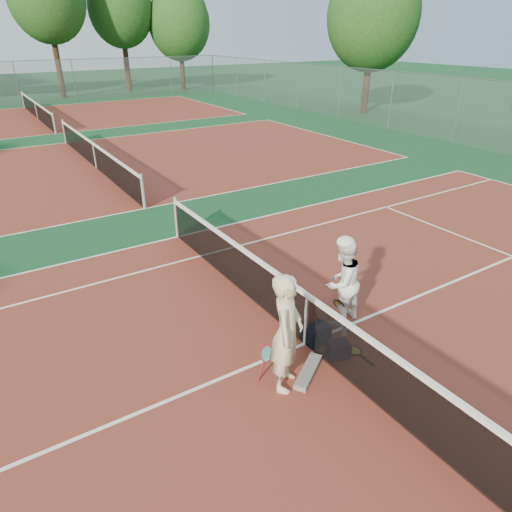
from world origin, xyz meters
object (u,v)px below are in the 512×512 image
at_px(player_b, 342,282).
at_px(racket_red, 266,362).
at_px(racket_black_held, 338,312).
at_px(sports_bag_navy, 317,334).
at_px(water_bottle, 344,335).
at_px(net_main, 306,319).
at_px(sports_bag_purple, 338,350).
at_px(player_a, 287,333).
at_px(racket_spare, 355,351).

relative_size(player_b, racket_red, 2.97).
distance_m(racket_black_held, sports_bag_navy, 0.71).
bearing_deg(sports_bag_navy, water_bottle, -30.78).
xyz_separation_m(net_main, player_b, (0.97, 0.22, 0.33)).
height_order(net_main, racket_black_held, net_main).
distance_m(racket_red, sports_bag_navy, 1.26).
bearing_deg(sports_bag_purple, net_main, 112.86).
bearing_deg(sports_bag_navy, racket_red, -168.08).
distance_m(player_b, racket_black_held, 0.58).
xyz_separation_m(player_a, racket_black_held, (1.76, 0.77, -0.69)).
distance_m(sports_bag_navy, sports_bag_purple, 0.51).
height_order(net_main, sports_bag_purple, net_main).
xyz_separation_m(racket_red, sports_bag_navy, (1.23, 0.26, -0.11)).
xyz_separation_m(player_a, racket_spare, (1.47, 0.00, -0.95)).
xyz_separation_m(net_main, racket_red, (-1.03, -0.33, -0.23)).
xyz_separation_m(player_a, water_bottle, (1.50, 0.32, -0.81)).
bearing_deg(net_main, sports_bag_purple, -67.14).
height_order(player_b, sports_bag_purple, player_b).
bearing_deg(racket_red, net_main, 7.38).
bearing_deg(sports_bag_purple, racket_black_held, 48.56).
bearing_deg(water_bottle, player_b, 56.25).
bearing_deg(racket_spare, water_bottle, -3.25).
relative_size(racket_black_held, racket_spare, 0.92).
relative_size(player_b, sports_bag_navy, 3.92).
xyz_separation_m(racket_spare, sports_bag_navy, (-0.39, 0.56, 0.15)).
bearing_deg(racket_black_held, water_bottle, 44.61).
bearing_deg(racket_black_held, sports_bag_navy, 1.83).
height_order(racket_spare, sports_bag_navy, sports_bag_navy).
relative_size(net_main, sports_bag_navy, 25.64).
height_order(racket_red, sports_bag_purple, racket_red).
relative_size(racket_black_held, sports_bag_navy, 1.30).
relative_size(racket_red, racket_spare, 0.94).
height_order(sports_bag_navy, sports_bag_purple, sports_bag_navy).
bearing_deg(water_bottle, sports_bag_navy, 149.22).
relative_size(racket_black_held, water_bottle, 1.85).
xyz_separation_m(player_b, sports_bag_purple, (-0.72, -0.80, -0.69)).
xyz_separation_m(net_main, sports_bag_navy, (0.20, -0.07, -0.34)).
xyz_separation_m(racket_red, sports_bag_purple, (1.27, -0.25, -0.13)).
relative_size(racket_spare, water_bottle, 2.00).
bearing_deg(net_main, player_b, 12.75).
xyz_separation_m(net_main, water_bottle, (0.61, -0.31, -0.36)).
xyz_separation_m(player_a, sports_bag_navy, (1.08, 0.56, -0.79)).
bearing_deg(racket_red, racket_black_held, 3.54).
bearing_deg(net_main, sports_bag_navy, -18.58).
xyz_separation_m(sports_bag_navy, water_bottle, (0.41, -0.25, -0.02)).
bearing_deg(player_b, player_a, 16.01).
xyz_separation_m(net_main, racket_spare, (0.59, -0.62, -0.49)).
bearing_deg(racket_spare, sports_bag_purple, 83.14).
distance_m(net_main, sports_bag_navy, 0.40).
xyz_separation_m(sports_bag_navy, sports_bag_purple, (0.04, -0.51, -0.02)).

